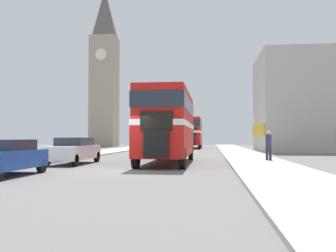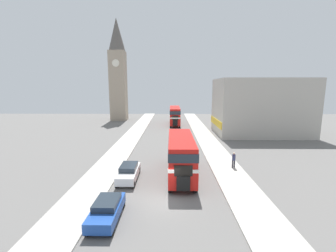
{
  "view_description": "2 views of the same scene",
  "coord_description": "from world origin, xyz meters",
  "px_view_note": "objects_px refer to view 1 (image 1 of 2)",
  "views": [
    {
      "loc": [
        3.99,
        -16.14,
        1.48
      ],
      "look_at": [
        1.52,
        5.48,
        2.17
      ],
      "focal_mm": 40.0,
      "sensor_mm": 36.0,
      "label": 1
    },
    {
      "loc": [
        0.49,
        -16.78,
        9.05
      ],
      "look_at": [
        0.0,
        20.21,
        2.66
      ],
      "focal_mm": 24.0,
      "sensor_mm": 36.0,
      "label": 2
    }
  ],
  "objects_px": {
    "pedestrian_walking": "(269,144)",
    "church_tower": "(104,66)",
    "bus_distant": "(193,131)",
    "double_decker_bus": "(168,122)",
    "car_parked_mid": "(74,150)",
    "car_parked_near": "(3,157)"
  },
  "relations": [
    {
      "from": "pedestrian_walking",
      "to": "church_tower",
      "type": "bearing_deg",
      "value": 119.37
    },
    {
      "from": "pedestrian_walking",
      "to": "bus_distant",
      "type": "bearing_deg",
      "value": 101.36
    },
    {
      "from": "double_decker_bus",
      "to": "car_parked_mid",
      "type": "bearing_deg",
      "value": -167.07
    },
    {
      "from": "car_parked_near",
      "to": "church_tower",
      "type": "distance_m",
      "value": 50.95
    },
    {
      "from": "car_parked_near",
      "to": "double_decker_bus",
      "type": "bearing_deg",
      "value": 55.91
    },
    {
      "from": "double_decker_bus",
      "to": "church_tower",
      "type": "distance_m",
      "value": 44.53
    },
    {
      "from": "car_parked_near",
      "to": "church_tower",
      "type": "relative_size",
      "value": 0.16
    },
    {
      "from": "car_parked_mid",
      "to": "pedestrian_walking",
      "type": "xyz_separation_m",
      "value": [
        11.22,
        3.14,
        0.36
      ]
    },
    {
      "from": "bus_distant",
      "to": "car_parked_near",
      "type": "bearing_deg",
      "value": -97.56
    },
    {
      "from": "car_parked_mid",
      "to": "car_parked_near",
      "type": "bearing_deg",
      "value": -91.99
    },
    {
      "from": "double_decker_bus",
      "to": "car_parked_near",
      "type": "relative_size",
      "value": 2.26
    },
    {
      "from": "pedestrian_walking",
      "to": "church_tower",
      "type": "relative_size",
      "value": 0.07
    },
    {
      "from": "double_decker_bus",
      "to": "car_parked_mid",
      "type": "distance_m",
      "value": 5.59
    },
    {
      "from": "double_decker_bus",
      "to": "bus_distant",
      "type": "bearing_deg",
      "value": 90.16
    },
    {
      "from": "car_parked_near",
      "to": "car_parked_mid",
      "type": "bearing_deg",
      "value": 88.01
    },
    {
      "from": "bus_distant",
      "to": "car_parked_mid",
      "type": "distance_m",
      "value": 33.95
    },
    {
      "from": "bus_distant",
      "to": "pedestrian_walking",
      "type": "xyz_separation_m",
      "value": [
        6.1,
        -30.37,
        -1.4
      ]
    },
    {
      "from": "double_decker_bus",
      "to": "car_parked_mid",
      "type": "xyz_separation_m",
      "value": [
        -5.21,
        -1.2,
        -1.64
      ]
    },
    {
      "from": "double_decker_bus",
      "to": "bus_distant",
      "type": "height_order",
      "value": "bus_distant"
    },
    {
      "from": "church_tower",
      "to": "car_parked_mid",
      "type": "bearing_deg",
      "value": -76.03
    },
    {
      "from": "bus_distant",
      "to": "car_parked_mid",
      "type": "relative_size",
      "value": 2.41
    },
    {
      "from": "double_decker_bus",
      "to": "car_parked_near",
      "type": "xyz_separation_m",
      "value": [
        -5.45,
        -8.05,
        -1.68
      ]
    }
  ]
}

